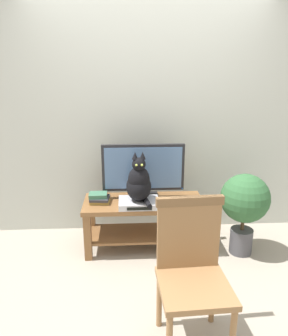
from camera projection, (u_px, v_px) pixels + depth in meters
ground_plane at (156, 283)px, 2.82m from camera, size 12.00×12.00×0.00m
back_wall at (148, 106)px, 3.49m from camera, size 7.00×0.12×2.80m
tv_stand at (144, 215)px, 3.29m from camera, size 1.20×0.50×0.52m
tv at (143, 170)px, 3.25m from camera, size 0.82×0.20×0.56m
media_box at (139, 203)px, 3.13m from camera, size 0.39×0.28×0.06m
cat at (139, 183)px, 3.05m from camera, size 0.24×0.36×0.49m
wooden_chair at (192, 264)px, 2.12m from camera, size 0.47×0.47×0.99m
book_stack at (99, 198)px, 3.20m from camera, size 0.21×0.19×0.10m
potted_plant at (245, 203)px, 3.14m from camera, size 0.47×0.47×0.83m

